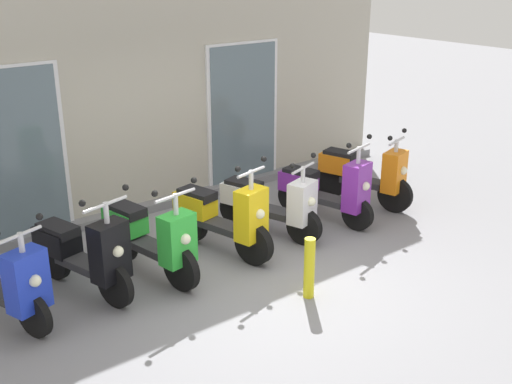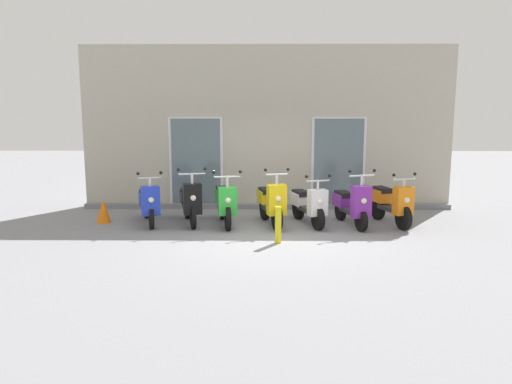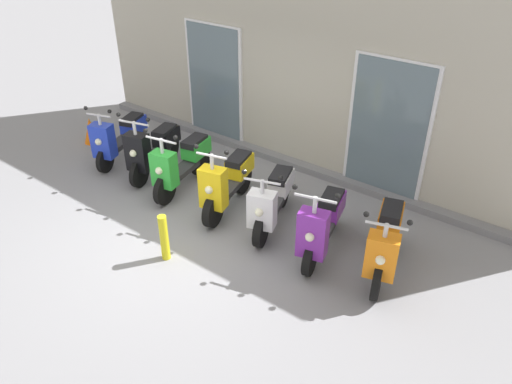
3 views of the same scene
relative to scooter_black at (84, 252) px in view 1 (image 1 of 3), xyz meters
name	(u,v)px [view 1 (image 1 of 3)]	position (x,y,z in m)	size (l,w,h in m)	color
ground_plane	(262,280)	(1.71, -0.96, -0.50)	(40.00, 40.00, 0.00)	gray
storefront_facade	(133,75)	(1.71, 1.94, 1.46)	(9.25, 0.50, 4.05)	#B2AD9E
scooter_black	(84,252)	(0.00, 0.00, 0.00)	(0.75, 1.51, 1.30)	black
scooter_green	(150,237)	(0.77, -0.08, -0.01)	(0.67, 1.58, 1.26)	black
scooter_yellow	(222,217)	(1.77, -0.10, -0.02)	(0.69, 1.56, 1.30)	black
scooter_white	(270,204)	(2.58, -0.03, -0.06)	(0.80, 1.52, 1.17)	black
scooter_purple	(327,189)	(3.51, -0.15, -0.03)	(0.73, 1.51, 1.29)	black
scooter_orange	(365,173)	(4.39, -0.04, -0.01)	(0.75, 1.53, 1.20)	black
curb_bollard	(309,268)	(1.88, -1.57, -0.15)	(0.12, 0.12, 0.70)	yellow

